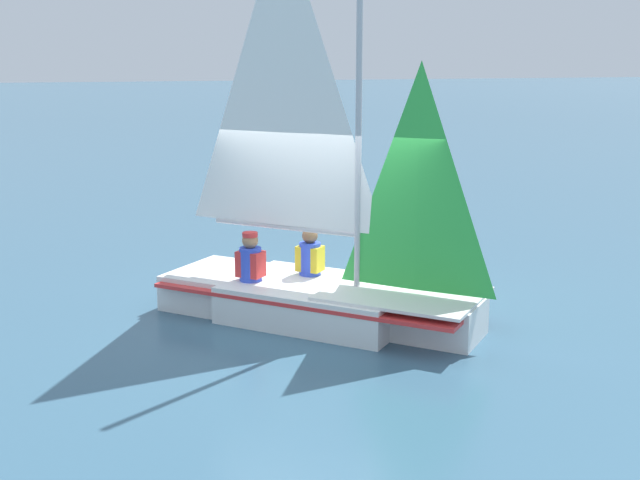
{
  "coord_description": "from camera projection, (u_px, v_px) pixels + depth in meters",
  "views": [
    {
      "loc": [
        3.7,
        9.69,
        3.42
      ],
      "look_at": [
        0.0,
        0.0,
        1.1
      ],
      "focal_mm": 45.0,
      "sensor_mm": 36.0,
      "label": 1
    }
  ],
  "objects": [
    {
      "name": "sailor_crew",
      "position": [
        251.0,
        271.0,
        10.88
      ],
      "size": [
        0.42,
        0.43,
        1.16
      ],
      "rotation": [
        0.0,
        0.0,
        2.31
      ],
      "color": "black",
      "rests_on": "ground_plane"
    },
    {
      "name": "sailboat_main",
      "position": [
        317.0,
        271.0,
        10.75
      ],
      "size": [
        4.1,
        4.27,
        5.37
      ],
      "rotation": [
        0.0,
        0.0,
        2.31
      ],
      "color": "white",
      "rests_on": "ground_plane"
    },
    {
      "name": "sailor_helm",
      "position": [
        310.0,
        266.0,
        11.18
      ],
      "size": [
        0.42,
        0.43,
        1.16
      ],
      "rotation": [
        0.0,
        0.0,
        2.31
      ],
      "color": "black",
      "rests_on": "ground_plane"
    },
    {
      "name": "ground_plane",
      "position": [
        320.0,
        319.0,
        10.87
      ],
      "size": [
        260.0,
        260.0,
        0.0
      ],
      "primitive_type": "plane",
      "color": "#38607A"
    }
  ]
}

